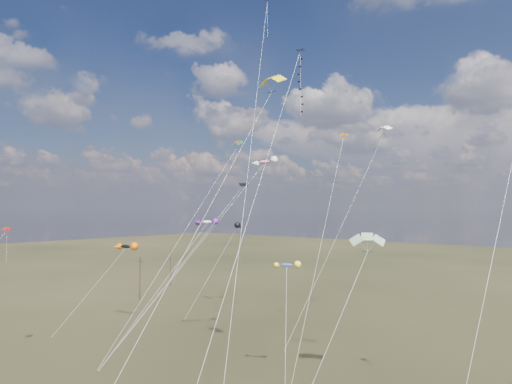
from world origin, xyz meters
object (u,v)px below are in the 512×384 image
Objects in this scene: utility_pole_far at (171,267)px; diamond_black_high at (296,95)px; novelty_black_orange at (125,247)px; parafoil_yellow at (271,79)px; utility_pole_near at (140,278)px.

utility_pole_far is 66.83m from diamond_black_high.
utility_pole_far is at bearing 129.87° from novelty_black_orange.
diamond_black_high is 4.12m from parafoil_yellow.
diamond_black_high is at bearing 91.96° from parafoil_yellow.
novelty_black_orange is (23.02, -27.56, 7.55)m from utility_pole_far.
parafoil_yellow is (46.68, -20.41, 24.57)m from utility_pole_near.
utility_pole_far is 69.12m from parafoil_yellow.
parafoil_yellow is at bearing -88.04° from diamond_black_high.
parafoil_yellow is at bearing -23.62° from utility_pole_near.
novelty_black_orange is at bearing -50.13° from utility_pole_far.
diamond_black_high is at bearing -19.36° from utility_pole_near.
parafoil_yellow reaches higher than utility_pole_near.
parafoil_yellow is 36.59m from novelty_black_orange.
utility_pole_near and utility_pole_far have the same top height.
novelty_black_orange is (15.02, -13.56, 7.55)m from utility_pole_near.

